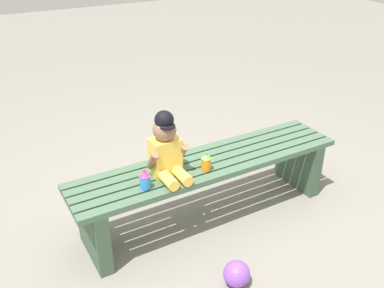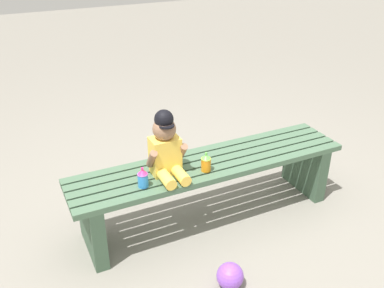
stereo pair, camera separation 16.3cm
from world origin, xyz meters
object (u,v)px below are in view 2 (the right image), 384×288
(park_bench, at_px, (210,179))
(sippy_cup_left, at_px, (143,178))
(sippy_cup_right, at_px, (206,162))
(child_figure, at_px, (166,147))
(toy_ball, at_px, (230,276))

(park_bench, bearing_deg, sippy_cup_left, -169.43)
(sippy_cup_left, bearing_deg, sippy_cup_right, 0.00)
(park_bench, xyz_separation_m, sippy_cup_left, (-0.48, -0.09, 0.19))
(sippy_cup_left, bearing_deg, park_bench, 10.57)
(park_bench, distance_m, sippy_cup_right, 0.22)
(child_figure, xyz_separation_m, sippy_cup_right, (0.23, -0.07, -0.12))
(child_figure, height_order, toy_ball, child_figure)
(child_figure, bearing_deg, sippy_cup_left, -157.68)
(sippy_cup_right, height_order, toy_ball, sippy_cup_right)
(park_bench, distance_m, toy_ball, 0.67)
(sippy_cup_left, xyz_separation_m, toy_ball, (0.29, -0.51, -0.41))
(sippy_cup_left, relative_size, toy_ball, 0.84)
(park_bench, distance_m, child_figure, 0.43)
(sippy_cup_left, distance_m, sippy_cup_right, 0.40)
(child_figure, bearing_deg, sippy_cup_right, -17.51)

